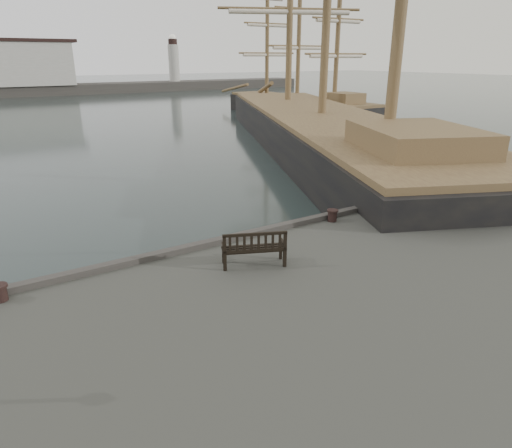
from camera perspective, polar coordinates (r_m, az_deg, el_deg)
The scene contains 6 objects.
ground at distance 15.51m, azimuth -5.17°, elevation -7.68°, with size 400.00×400.00×0.00m, color black.
bench at distance 13.11m, azimuth -0.27°, elevation -3.82°, with size 1.92×1.30×1.05m.
bollard_left at distance 12.95m, azimuth -29.36°, elevation -7.50°, with size 0.41×0.41×0.43m, color black.
bollard_right at distance 16.89m, azimuth 9.52°, elevation 1.06°, with size 0.42×0.42×0.44m, color black.
tall_ship_main at distance 38.45m, azimuth 8.08°, elevation 10.37°, with size 26.62×45.03×33.94m.
tall_ship_far at distance 60.16m, azimuth 5.10°, elevation 13.84°, with size 6.00×25.51×21.77m.
Camera 1 is at (-6.20, -12.26, 7.21)m, focal length 32.00 mm.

